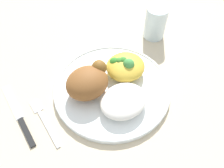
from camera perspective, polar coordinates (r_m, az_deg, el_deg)
name	(u,v)px	position (r m, az deg, el deg)	size (l,w,h in m)	color
ground_plane	(112,90)	(0.56, 0.00, -1.55)	(2.00, 2.00, 0.00)	beige
plate	(112,88)	(0.55, 0.00, -1.07)	(0.29, 0.29, 0.02)	white
roasted_chicken	(88,82)	(0.52, -6.10, 0.62)	(0.11, 0.09, 0.06)	brown
rice_pile	(123,101)	(0.50, 2.96, -4.32)	(0.11, 0.09, 0.03)	white
mac_cheese_with_broccoli	(125,66)	(0.56, 3.37, 4.61)	(0.10, 0.10, 0.05)	gold
fork	(44,120)	(0.54, -17.06, -8.74)	(0.02, 0.14, 0.01)	silver
knife	(20,119)	(0.55, -22.42, -8.21)	(0.02, 0.19, 0.01)	black
water_glass	(156,23)	(0.68, 11.07, 15.13)	(0.06, 0.06, 0.10)	silver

